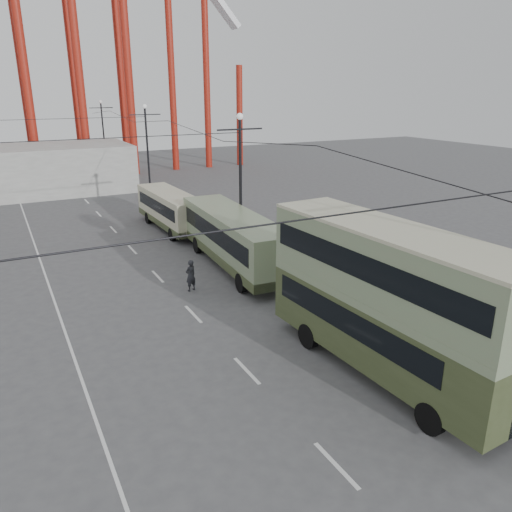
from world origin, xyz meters
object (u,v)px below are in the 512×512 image
double_decker_bus (387,295)px  pedestrian (191,275)px  single_decker_green (234,237)px  single_decker_cream (171,209)px

double_decker_bus → pedestrian: double_decker_bus is taller
single_decker_green → pedestrian: size_ratio=6.84×
single_decker_green → pedestrian: (-3.86, -2.49, -1.04)m
single_decker_cream → pedestrian: size_ratio=5.37×
double_decker_bus → single_decker_green: bearing=86.0°
pedestrian → single_decker_green: bearing=-166.1°
single_decker_cream → pedestrian: single_decker_cream is taller
single_decker_green → single_decker_cream: 10.44m
double_decker_bus → pedestrian: (-3.66, 11.56, -2.45)m
double_decker_bus → single_decker_cream: (-0.46, 24.47, -1.66)m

